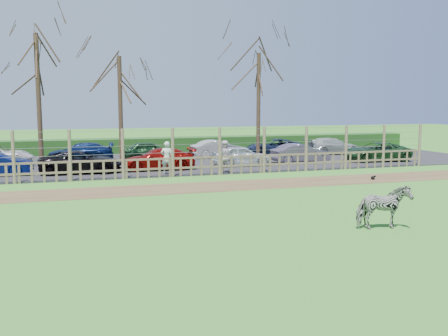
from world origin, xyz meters
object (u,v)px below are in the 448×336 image
object	(u,v)px
car_5	(300,153)
car_3	(158,159)
tree_right	(259,80)
car_2	(81,162)
tree_mid	(120,84)
car_4	(241,156)
car_10	(150,150)
visitor_b	(224,157)
car_9	(81,152)
zebra	(383,207)
visitor_a	(167,158)
car_11	(217,149)
car_13	(332,146)
car_12	(274,147)
tree_left	(37,69)
car_6	(376,152)
crow	(373,178)

from	to	relation	value
car_5	car_3	bearing A→B (deg)	92.55
tree_right	car_2	world-z (taller)	tree_right
tree_mid	car_4	distance (m)	8.35
tree_right	car_4	xyz separation A→B (m)	(-2.23, -2.96, -4.60)
car_10	visitor_b	bearing A→B (deg)	-158.13
visitor_b	car_9	world-z (taller)	visitor_b
car_5	zebra	bearing A→B (deg)	161.43
car_4	visitor_a	bearing A→B (deg)	115.85
car_11	car_13	size ratio (longest dim) A/B	0.88
car_3	zebra	bearing A→B (deg)	16.74
zebra	car_3	bearing A→B (deg)	20.72
car_2	car_12	bearing A→B (deg)	-66.33
car_2	car_4	size ratio (longest dim) A/B	1.23
tree_left	visitor_b	distance (m)	11.24
tree_mid	car_6	distance (m)	16.71
visitor_b	crow	xyz separation A→B (m)	(6.30, -4.43, -0.80)
car_9	car_10	bearing A→B (deg)	92.79
zebra	car_6	distance (m)	18.25
car_2	car_5	size ratio (longest dim) A/B	1.19
car_10	car_11	bearing A→B (deg)	-90.40
tree_right	car_9	xyz separation A→B (m)	(-11.31, 2.15, -4.60)
tree_mid	visitor_a	xyz separation A→B (m)	(1.85, -4.64, -3.96)
car_3	car_6	distance (m)	14.21
car_11	car_10	bearing A→B (deg)	82.20
tree_left	car_3	world-z (taller)	tree_left
car_12	tree_mid	bearing A→B (deg)	-72.30
tree_left	car_4	xyz separation A→B (m)	(11.27, -1.46, -4.98)
tree_right	visitor_a	world-z (taller)	tree_right
car_4	car_6	world-z (taller)	same
car_3	car_11	world-z (taller)	same
tree_left	car_3	size ratio (longest dim) A/B	1.90
tree_right	car_4	bearing A→B (deg)	-126.99
visitor_b	car_2	xyz separation A→B (m)	(-7.36, 2.12, -0.26)
car_13	car_5	bearing A→B (deg)	128.94
crow	car_10	xyz separation A→B (m)	(-9.13, 11.92, 0.54)
car_3	car_5	world-z (taller)	same
crow	car_9	distance (m)	18.11
tree_left	car_6	size ratio (longest dim) A/B	1.82
car_4	car_5	size ratio (longest dim) A/B	0.97
car_9	tree_mid	bearing A→B (deg)	45.15
visitor_a	car_11	world-z (taller)	visitor_a
car_4	car_13	xyz separation A→B (m)	(8.66, 4.57, 0.00)
crow	car_2	size ratio (longest dim) A/B	0.06
car_10	car_11	distance (m)	4.67
visitor_b	car_6	world-z (taller)	visitor_b
car_13	visitor_b	bearing A→B (deg)	120.12
tree_left	car_6	xyz separation A→B (m)	(20.44, -1.71, -4.98)
car_6	car_12	size ratio (longest dim) A/B	1.00
car_3	car_9	distance (m)	6.75
zebra	car_11	distance (m)	20.33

